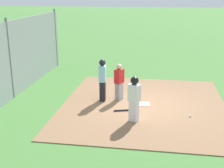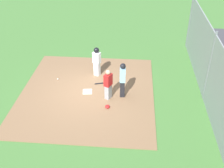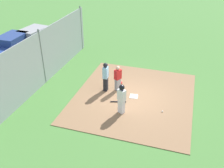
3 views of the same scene
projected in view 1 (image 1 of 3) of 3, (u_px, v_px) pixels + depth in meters
The scene contains 10 objects.
ground_plane at pixel (144, 105), 12.09m from camera, with size 140.00×140.00×0.00m, color #477A38.
dirt_infield at pixel (144, 105), 12.08m from camera, with size 7.20×6.40×0.03m, color #896647.
home_plate at pixel (144, 104), 12.08m from camera, with size 0.44×0.44×0.02m, color white.
catcher at pixel (119, 81), 12.41m from camera, with size 0.46×0.40×1.51m.
umpire at pixel (103, 79), 12.22m from camera, with size 0.39×0.27×1.73m.
runner at pixel (134, 96), 10.31m from camera, with size 0.40×0.46×1.60m.
baseball_bat at pixel (125, 110), 11.41m from camera, with size 0.06×0.06×0.85m, color black.
catcher_mask at pixel (120, 92), 13.34m from camera, with size 0.24×0.20×0.12m, color red.
baseball at pixel (190, 116), 10.88m from camera, with size 0.07×0.07×0.07m, color white.
backstop_fence at pixel (10, 61), 12.42m from camera, with size 12.00×0.10×3.35m.
Camera 1 is at (11.35, 0.48, 4.41)m, focal length 48.62 mm.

